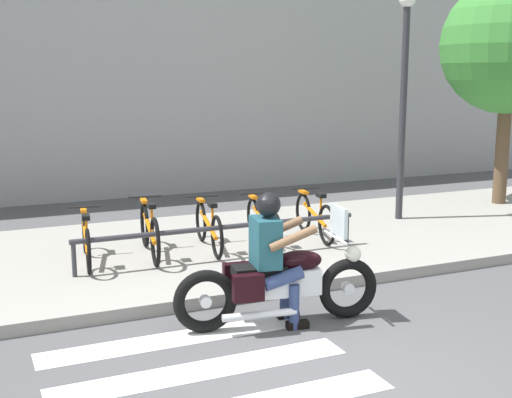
# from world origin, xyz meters

# --- Properties ---
(ground_plane) EXTENTS (48.00, 48.00, 0.00)m
(ground_plane) POSITION_xyz_m (0.00, 0.00, 0.00)
(ground_plane) COLOR #4C4C4F
(sidewalk) EXTENTS (24.00, 4.40, 0.15)m
(sidewalk) POSITION_xyz_m (0.00, 4.50, 0.07)
(sidewalk) COLOR gray
(sidewalk) RESTS_ON ground
(crosswalk_stripe_3) EXTENTS (2.80, 0.40, 0.01)m
(crosswalk_stripe_3) POSITION_xyz_m (-0.93, 0.80, 0.00)
(crosswalk_stripe_3) COLOR white
(crosswalk_stripe_3) RESTS_ON ground
(crosswalk_stripe_4) EXTENTS (2.80, 0.40, 0.01)m
(crosswalk_stripe_4) POSITION_xyz_m (-0.93, 1.60, 0.00)
(crosswalk_stripe_4) COLOR white
(crosswalk_stripe_4) RESTS_ON ground
(motorcycle) EXTENTS (2.27, 0.76, 1.27)m
(motorcycle) POSITION_xyz_m (0.20, 1.54, 0.47)
(motorcycle) COLOR black
(motorcycle) RESTS_ON ground
(rider) EXTENTS (0.68, 0.60, 1.46)m
(rider) POSITION_xyz_m (0.13, 1.55, 0.84)
(rider) COLOR #1E4C59
(rider) RESTS_ON ground
(bicycle_0) EXTENTS (0.48, 1.65, 0.72)m
(bicycle_0) POSITION_xyz_m (-1.37, 4.26, 0.48)
(bicycle_0) COLOR black
(bicycle_0) RESTS_ON sidewalk
(bicycle_1) EXTENTS (0.48, 1.72, 0.80)m
(bicycle_1) POSITION_xyz_m (-0.50, 4.25, 0.51)
(bicycle_1) COLOR black
(bicycle_1) RESTS_ON sidewalk
(bicycle_2) EXTENTS (0.48, 1.66, 0.74)m
(bicycle_2) POSITION_xyz_m (0.38, 4.25, 0.49)
(bicycle_2) COLOR black
(bicycle_2) RESTS_ON sidewalk
(bicycle_3) EXTENTS (0.48, 1.67, 0.72)m
(bicycle_3) POSITION_xyz_m (1.25, 4.26, 0.48)
(bicycle_3) COLOR black
(bicycle_3) RESTS_ON sidewalk
(bicycle_4) EXTENTS (0.48, 1.59, 0.74)m
(bicycle_4) POSITION_xyz_m (2.12, 4.25, 0.49)
(bicycle_4) COLOR black
(bicycle_4) RESTS_ON sidewalk
(bike_rack) EXTENTS (4.09, 0.07, 0.49)m
(bike_rack) POSITION_xyz_m (0.37, 3.70, 0.57)
(bike_rack) COLOR #333338
(bike_rack) RESTS_ON sidewalk
(street_lamp) EXTENTS (0.28, 0.28, 4.04)m
(street_lamp) POSITION_xyz_m (4.17, 4.90, 2.47)
(street_lamp) COLOR #2D2D33
(street_lamp) RESTS_ON ground
(tree_near_rack) EXTENTS (2.60, 2.60, 4.51)m
(tree_near_rack) POSITION_xyz_m (6.86, 5.30, 3.19)
(tree_near_rack) COLOR brown
(tree_near_rack) RESTS_ON ground
(building_backdrop) EXTENTS (24.00, 1.20, 7.78)m
(building_backdrop) POSITION_xyz_m (0.00, 10.20, 3.89)
(building_backdrop) COLOR #A0A0A0
(building_backdrop) RESTS_ON ground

